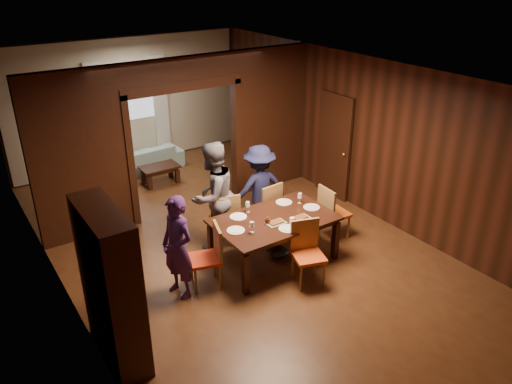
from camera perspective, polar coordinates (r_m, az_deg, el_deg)
floor at (r=8.65m, az=-2.76°, el=-5.72°), size 9.00×9.00×0.00m
ceiling at (r=7.57m, az=-3.23°, el=13.43°), size 5.50×9.00×0.02m
room_walls at (r=9.55m, az=-8.89°, el=7.03°), size 5.52×9.01×2.90m
person_purple at (r=7.09m, az=-8.95°, el=-6.31°), size 0.50×0.64×1.55m
person_grey at (r=8.18m, az=-4.96°, el=-0.42°), size 1.07×0.95×1.83m
person_navy at (r=8.74m, az=0.39°, el=0.49°), size 1.08×0.72×1.57m
sofa at (r=11.64m, az=-13.22°, el=3.64°), size 2.00×0.89×0.57m
serving_bowl at (r=7.88m, az=2.60°, el=-2.33°), size 0.35×0.35×0.09m
dining_table at (r=7.97m, az=2.05°, el=-5.44°), size 1.88×1.17×0.76m
coffee_table at (r=10.94m, az=-10.89°, el=1.96°), size 0.80×0.50×0.40m
chair_left at (r=7.37m, az=-5.87°, el=-7.42°), size 0.55×0.55×0.97m
chair_right at (r=8.68m, az=8.99°, el=-2.24°), size 0.47×0.47×0.97m
chair_far_l at (r=8.41m, az=-3.62°, el=-2.92°), size 0.54×0.54×0.97m
chair_far_r at (r=8.73m, az=1.00°, el=-1.74°), size 0.48×0.48×0.97m
chair_near at (r=7.44m, az=6.05°, el=-7.12°), size 0.55×0.55×0.97m
hutch at (r=6.11m, az=-16.23°, el=-10.34°), size 0.40×1.20×2.00m
door_right at (r=10.04m, az=8.91°, el=5.20°), size 0.06×0.90×2.10m
window_far at (r=11.78m, az=-14.47°, el=11.03°), size 1.20×0.03×1.30m
curtain_left at (r=11.64m, az=-17.63°, el=8.17°), size 0.35×0.06×2.40m
curtain_right at (r=12.12m, az=-10.82°, el=9.56°), size 0.35×0.06×2.40m
plate_left at (r=7.45m, az=-2.32°, el=-4.41°), size 0.27×0.27×0.01m
plate_far_l at (r=7.82m, az=-2.03°, el=-2.84°), size 0.27×0.27×0.01m
plate_far_r at (r=8.28m, az=3.21°, el=-1.17°), size 0.27×0.27×0.01m
plate_right at (r=8.16m, az=6.37°, el=-1.75°), size 0.27×0.27×0.01m
plate_near at (r=7.50m, az=3.63°, el=-4.21°), size 0.27×0.27×0.01m
platter_a at (r=7.63m, az=2.31°, el=-3.52°), size 0.30×0.20×0.04m
platter_b at (r=7.79m, az=5.11°, el=-2.95°), size 0.30×0.20×0.04m
wineglass_left at (r=7.35m, az=-0.47°, el=-4.06°), size 0.08×0.08×0.18m
wineglass_far at (r=7.93m, az=-0.95°, el=-1.72°), size 0.08×0.08×0.18m
wineglass_right at (r=8.25m, az=5.03°, el=-0.71°), size 0.08×0.08×0.18m
tumbler at (r=7.56m, az=4.13°, el=-3.42°), size 0.07×0.07×0.14m
condiment_jar at (r=7.61m, az=1.33°, el=-3.26°), size 0.08×0.08×0.11m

